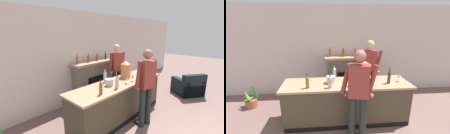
{
  "view_description": "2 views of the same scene",
  "coord_description": "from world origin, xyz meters",
  "views": [
    {
      "loc": [
        -2.97,
        0.51,
        2.14
      ],
      "look_at": [
        -0.32,
        2.93,
        1.31
      ],
      "focal_mm": 24.0,
      "sensor_mm": 36.0,
      "label": 1
    },
    {
      "loc": [
        -0.71,
        -0.31,
        2.2
      ],
      "look_at": [
        -0.38,
        3.25,
        1.16
      ],
      "focal_mm": 24.0,
      "sensor_mm": 36.0,
      "label": 2
    }
  ],
  "objects": [
    {
      "name": "wall_back_panel",
      "position": [
        0.0,
        4.33,
        1.38
      ],
      "size": [
        12.0,
        0.07,
        2.75
      ],
      "color": "silver",
      "rests_on": "ground_plane"
    },
    {
      "name": "bar_counter",
      "position": [
        -0.24,
        2.75,
        0.47
      ],
      "size": [
        2.8,
        0.79,
        0.94
      ],
      "color": "#433929",
      "rests_on": "ground_plane"
    },
    {
      "name": "fireplace_stone",
      "position": [
        0.02,
        4.07,
        0.64
      ],
      "size": [
        1.47,
        0.52,
        1.54
      ],
      "color": "slate",
      "rests_on": "ground_plane"
    },
    {
      "name": "armchair_black",
      "position": [
        2.49,
        1.87,
        0.27
      ],
      "size": [
        1.11,
        1.1,
        0.78
      ],
      "color": "black",
      "rests_on": "ground_plane"
    },
    {
      "name": "person_customer",
      "position": [
        -0.13,
        2.08,
        1.0
      ],
      "size": [
        0.65,
        0.37,
        1.79
      ],
      "color": "#212825",
      "rests_on": "ground_plane"
    },
    {
      "name": "person_bartender",
      "position": [
        0.48,
        3.47,
        0.99
      ],
      "size": [
        0.65,
        0.36,
        1.79
      ],
      "color": "black",
      "rests_on": "ground_plane"
    },
    {
      "name": "copper_dispenser",
      "position": [
        0.2,
        2.9,
        1.16
      ],
      "size": [
        0.28,
        0.32,
        0.45
      ],
      "color": "#CE7A4B",
      "rests_on": "bar_counter"
    },
    {
      "name": "ice_bucket_steel",
      "position": [
        -0.59,
        2.77,
        1.02
      ],
      "size": [
        0.2,
        0.2,
        0.16
      ],
      "color": "silver",
      "rests_on": "bar_counter"
    },
    {
      "name": "wine_bottle_cabernet_heavy",
      "position": [
        -0.49,
        3.0,
        1.09
      ],
      "size": [
        0.08,
        0.08,
        0.34
      ],
      "color": "#ACBDAB",
      "rests_on": "bar_counter"
    },
    {
      "name": "wine_bottle_burgundy_dark",
      "position": [
        0.68,
        2.64,
        1.08
      ],
      "size": [
        0.07,
        0.07,
        0.34
      ],
      "color": "#1B421D",
      "rests_on": "bar_counter"
    },
    {
      "name": "wine_bottle_merlot_tall",
      "position": [
        -1.07,
        2.54,
        1.07
      ],
      "size": [
        0.07,
        0.07,
        0.3
      ],
      "color": "brown",
      "rests_on": "bar_counter"
    },
    {
      "name": "wine_bottle_port_short",
      "position": [
        -0.61,
        2.51,
        1.07
      ],
      "size": [
        0.08,
        0.08,
        0.28
      ],
      "color": "#B1ABAF",
      "rests_on": "bar_counter"
    },
    {
      "name": "wine_glass_front_right",
      "position": [
        0.96,
        2.72,
        1.07
      ],
      "size": [
        0.09,
        0.09,
        0.18
      ],
      "color": "silver",
      "rests_on": "bar_counter"
    },
    {
      "name": "wine_glass_front_left",
      "position": [
        -0.21,
        2.55,
        1.07
      ],
      "size": [
        0.08,
        0.08,
        0.18
      ],
      "color": "silver",
      "rests_on": "bar_counter"
    },
    {
      "name": "wine_glass_by_dispenser",
      "position": [
        0.03,
        2.55,
        1.06
      ],
      "size": [
        0.08,
        0.08,
        0.18
      ],
      "color": "silver",
      "rests_on": "bar_counter"
    }
  ]
}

